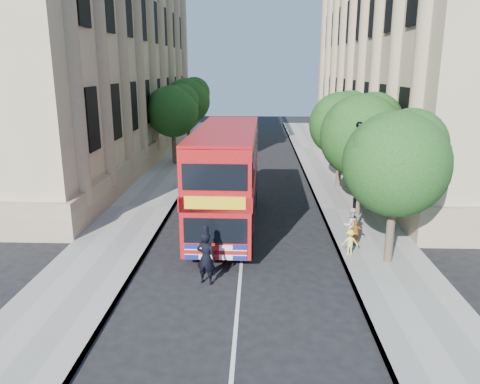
# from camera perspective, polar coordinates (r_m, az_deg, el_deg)

# --- Properties ---
(ground) EXTENTS (120.00, 120.00, 0.00)m
(ground) POSITION_cam_1_polar(r_m,az_deg,el_deg) (16.28, -0.19, -12.64)
(ground) COLOR black
(ground) RESTS_ON ground
(pavement_right) EXTENTS (3.50, 80.00, 0.12)m
(pavement_right) POSITION_cam_1_polar(r_m,az_deg,el_deg) (26.04, 13.49, -2.13)
(pavement_right) COLOR gray
(pavement_right) RESTS_ON ground
(pavement_left) EXTENTS (3.50, 80.00, 0.12)m
(pavement_left) POSITION_cam_1_polar(r_m,az_deg,el_deg) (26.31, -11.90, -1.86)
(pavement_left) COLOR gray
(pavement_left) RESTS_ON ground
(building_right) EXTENTS (12.00, 38.00, 18.00)m
(building_right) POSITION_cam_1_polar(r_m,az_deg,el_deg) (40.64, 22.02, 16.02)
(building_right) COLOR tan
(building_right) RESTS_ON ground
(building_left) EXTENTS (12.00, 38.00, 18.00)m
(building_left) POSITION_cam_1_polar(r_m,az_deg,el_deg) (41.04, -19.17, 16.25)
(building_left) COLOR tan
(building_left) RESTS_ON ground
(tree_right_near) EXTENTS (4.00, 4.00, 6.08)m
(tree_right_near) POSITION_cam_1_polar(r_m,az_deg,el_deg) (18.51, 18.64, 3.94)
(tree_right_near) COLOR #473828
(tree_right_near) RESTS_ON ground
(tree_right_mid) EXTENTS (4.20, 4.20, 6.37)m
(tree_right_mid) POSITION_cam_1_polar(r_m,az_deg,el_deg) (24.22, 14.77, 7.15)
(tree_right_mid) COLOR #473828
(tree_right_mid) RESTS_ON ground
(tree_right_far) EXTENTS (4.00, 4.00, 6.15)m
(tree_right_far) POSITION_cam_1_polar(r_m,az_deg,el_deg) (30.08, 12.33, 8.49)
(tree_right_far) COLOR #473828
(tree_right_far) RESTS_ON ground
(tree_left_far) EXTENTS (4.00, 4.00, 6.30)m
(tree_left_far) POSITION_cam_1_polar(r_m,az_deg,el_deg) (37.15, -8.13, 10.07)
(tree_left_far) COLOR #473828
(tree_left_far) RESTS_ON ground
(tree_left_back) EXTENTS (4.20, 4.20, 6.65)m
(tree_left_back) POSITION_cam_1_polar(r_m,az_deg,el_deg) (45.01, -6.34, 11.30)
(tree_left_back) COLOR #473828
(tree_left_back) RESTS_ON ground
(lamp_post) EXTENTS (0.32, 0.32, 5.16)m
(lamp_post) POSITION_cam_1_polar(r_m,az_deg,el_deg) (21.47, 13.94, 0.99)
(lamp_post) COLOR black
(lamp_post) RESTS_ON pavement_right
(double_decker_bus) EXTENTS (2.92, 10.31, 4.74)m
(double_decker_bus) POSITION_cam_1_polar(r_m,az_deg,el_deg) (22.07, -1.66, 2.09)
(double_decker_bus) COLOR #A10B0C
(double_decker_bus) RESTS_ON ground
(box_van) EXTENTS (2.14, 4.80, 2.70)m
(box_van) POSITION_cam_1_polar(r_m,az_deg,el_deg) (28.06, -2.80, 2.17)
(box_van) COLOR black
(box_van) RESTS_ON ground
(police_constable) EXTENTS (0.82, 0.67, 1.94)m
(police_constable) POSITION_cam_1_polar(r_m,az_deg,el_deg) (16.85, -4.16, -8.02)
(police_constable) COLOR black
(police_constable) RESTS_ON ground
(woman_pedestrian) EXTENTS (0.89, 0.78, 1.54)m
(woman_pedestrian) POSITION_cam_1_polar(r_m,az_deg,el_deg) (20.97, 13.36, -3.93)
(woman_pedestrian) COLOR beige
(woman_pedestrian) RESTS_ON pavement_right
(child_a) EXTENTS (0.67, 0.32, 1.11)m
(child_a) POSITION_cam_1_polar(r_m,az_deg,el_deg) (20.72, 13.90, -4.83)
(child_a) COLOR #C66722
(child_a) RESTS_ON pavement_right
(child_b) EXTENTS (0.70, 0.41, 1.07)m
(child_b) POSITION_cam_1_polar(r_m,az_deg,el_deg) (19.66, 13.25, -5.95)
(child_b) COLOR #E4E14D
(child_b) RESTS_ON pavement_right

